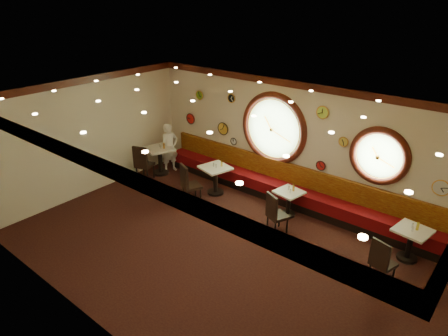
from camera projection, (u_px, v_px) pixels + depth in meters
floor at (219, 247)px, 8.81m from camera, size 9.00×6.00×0.00m
ceiling at (218, 106)px, 7.50m from camera, size 9.00×6.00×0.02m
wall_back at (293, 143)px, 10.28m from camera, size 9.00×0.02×3.20m
wall_front at (91, 250)px, 6.04m from camera, size 9.00×0.02×3.20m
wall_left at (91, 136)px, 10.76m from camera, size 0.02×6.00×3.20m
molding_back at (296, 84)px, 9.63m from camera, size 9.00×0.10×0.18m
molding_front at (80, 157)px, 5.46m from camera, size 9.00×0.10×0.18m
molding_left at (84, 80)px, 10.11m from camera, size 0.10×6.00×0.18m
banquette_base at (284, 198)px, 10.70m from camera, size 8.00×0.55×0.20m
banquette_seat at (284, 190)px, 10.59m from camera, size 8.00×0.55×0.30m
banquette_back at (290, 173)px, 10.59m from camera, size 8.00×0.10×0.55m
porthole_left_glass at (274, 129)px, 10.52m from camera, size 1.66×0.02×1.66m
porthole_left_frame at (273, 129)px, 10.51m from camera, size 1.98×0.18×1.98m
porthole_left_ring at (273, 129)px, 10.49m from camera, size 1.61×0.03×1.61m
porthole_right_glass at (379, 156)px, 8.93m from camera, size 1.10×0.02×1.10m
porthole_right_frame at (379, 156)px, 8.91m from camera, size 1.38×0.18×1.38m
porthole_right_ring at (379, 157)px, 8.89m from camera, size 1.09×0.03×1.09m
wall_clock_0 at (234, 141)px, 11.51m from camera, size 0.20×0.03×0.20m
wall_clock_1 at (191, 119)px, 12.35m from camera, size 0.32×0.03×0.32m
wall_clock_2 at (200, 95)px, 11.79m from camera, size 0.26×0.03×0.26m
wall_clock_3 at (344, 142)px, 9.33m from camera, size 0.22×0.03×0.22m
wall_clock_4 at (323, 112)px, 9.43m from camera, size 0.30×0.03×0.30m
wall_clock_5 at (223, 129)px, 11.62m from camera, size 0.36×0.03×0.36m
wall_clock_6 at (232, 98)px, 11.06m from camera, size 0.24×0.03×0.24m
wall_clock_7 at (441, 188)px, 8.26m from camera, size 0.34×0.03×0.34m
wall_clock_8 at (321, 166)px, 9.92m from camera, size 0.24×0.03×0.24m
table_a at (160, 157)px, 12.14m from camera, size 0.98×0.98×0.85m
table_b at (215, 177)px, 10.95m from camera, size 0.89×0.89×0.80m
table_c at (289, 200)px, 9.90m from camera, size 0.71×0.71×0.67m
table_d at (410, 241)px, 8.25m from camera, size 0.76×0.76×0.73m
chair_a at (142, 161)px, 11.65m from camera, size 0.58×0.58×0.68m
chair_b at (188, 181)px, 10.44m from camera, size 0.60×0.60×0.67m
chair_c at (275, 211)px, 9.12m from camera, size 0.56×0.56×0.62m
chair_d at (382, 259)px, 7.53m from camera, size 0.50×0.50×0.60m
condiment_a_salt at (159, 146)px, 12.05m from camera, size 0.03×0.03×0.09m
condiment_b_salt at (214, 165)px, 10.84m from camera, size 0.04×0.04×0.10m
condiment_c_salt at (289, 188)px, 9.85m from camera, size 0.04×0.04×0.11m
condiment_d_salt at (413, 226)px, 8.18m from camera, size 0.04×0.04×0.11m
condiment_a_pepper at (161, 147)px, 11.94m from camera, size 0.03×0.03×0.09m
condiment_b_pepper at (216, 166)px, 10.77m from camera, size 0.03×0.03×0.09m
condiment_c_pepper at (290, 191)px, 9.70m from camera, size 0.04×0.04×0.10m
condiment_d_pepper at (413, 229)px, 8.05m from camera, size 0.04×0.04×0.10m
condiment_a_bottle at (164, 146)px, 11.92m from camera, size 0.05×0.05×0.17m
condiment_b_bottle at (222, 164)px, 10.83m from camera, size 0.05×0.05×0.17m
condiment_c_bottle at (294, 188)px, 9.79m from camera, size 0.06×0.06×0.18m
condiment_d_bottle at (418, 226)px, 8.09m from camera, size 0.06×0.06×0.18m
waiter at (170, 148)px, 12.25m from camera, size 0.49×0.63×1.53m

